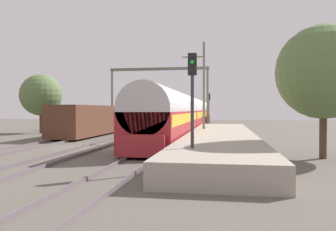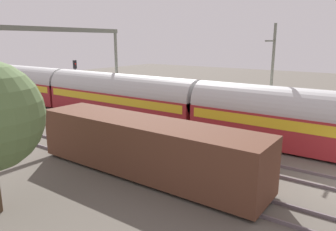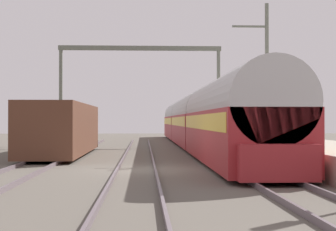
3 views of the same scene
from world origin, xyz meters
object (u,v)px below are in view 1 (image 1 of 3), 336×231
object	(u,v)px
railway_signal_near	(192,95)
railway_signal_far	(209,105)
passenger_train	(190,114)
person_crossing	(206,121)
catenary_gantry	(159,85)
freight_car	(91,120)

from	to	relation	value
railway_signal_near	railway_signal_far	xyz separation A→B (m)	(-0.82, 35.19, -0.02)
passenger_train	railway_signal_near	bearing A→B (deg)	-84.18
passenger_train	railway_signal_far	world-z (taller)	railway_signal_far
person_crossing	railway_signal_far	size ratio (longest dim) A/B	0.36
railway_signal_far	catenary_gantry	xyz separation A→B (m)	(-6.15, -6.11, 2.59)
freight_car	catenary_gantry	xyz separation A→B (m)	(4.23, 12.19, 4.19)
passenger_train	railway_signal_near	size ratio (longest dim) A/B	10.26
person_crossing	railway_signal_far	distance (m)	4.96
freight_car	railway_signal_far	distance (m)	21.10
passenger_train	freight_car	world-z (taller)	passenger_train
passenger_train	catenary_gantry	bearing A→B (deg)	151.77
freight_car	railway_signal_near	world-z (taller)	railway_signal_near
freight_car	person_crossing	size ratio (longest dim) A/B	7.51
railway_signal_near	railway_signal_far	world-z (taller)	railway_signal_near
person_crossing	passenger_train	bearing A→B (deg)	85.38
passenger_train	freight_car	distance (m)	13.05
railway_signal_near	catenary_gantry	distance (m)	30.02
railway_signal_near	catenary_gantry	world-z (taller)	catenary_gantry
railway_signal_near	person_crossing	bearing A→B (deg)	91.83
passenger_train	person_crossing	world-z (taller)	passenger_train
railway_signal_near	railway_signal_far	size ratio (longest dim) A/B	1.01
catenary_gantry	railway_signal_far	bearing A→B (deg)	44.82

